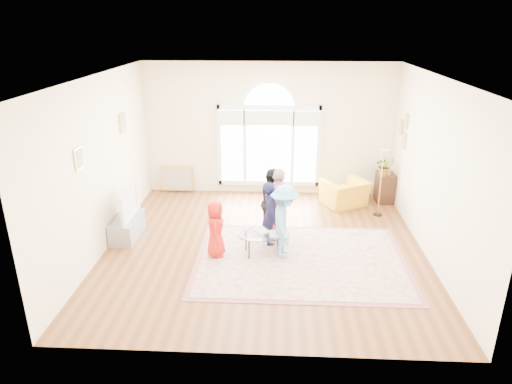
# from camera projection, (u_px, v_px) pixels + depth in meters

# --- Properties ---
(ground) EXTENTS (6.00, 6.00, 0.00)m
(ground) POSITION_uv_depth(u_px,v_px,m) (264.00, 247.00, 8.76)
(ground) COLOR #593318
(ground) RESTS_ON ground
(room_shell) EXTENTS (6.00, 6.00, 6.00)m
(room_shell) POSITION_uv_depth(u_px,v_px,m) (269.00, 133.00, 10.85)
(room_shell) COLOR beige
(room_shell) RESTS_ON ground
(area_rug) EXTENTS (3.60, 2.60, 0.02)m
(area_rug) POSITION_uv_depth(u_px,v_px,m) (301.00, 260.00, 8.28)
(area_rug) COLOR #C1B192
(area_rug) RESTS_ON ground
(rug_border) EXTENTS (3.80, 2.80, 0.01)m
(rug_border) POSITION_uv_depth(u_px,v_px,m) (301.00, 260.00, 8.28)
(rug_border) COLOR #95565A
(rug_border) RESTS_ON ground
(tv_console) EXTENTS (0.45, 1.00, 0.42)m
(tv_console) POSITION_uv_depth(u_px,v_px,m) (127.00, 227.00, 9.10)
(tv_console) COLOR gray
(tv_console) RESTS_ON ground
(television) EXTENTS (0.17, 1.02, 0.59)m
(television) POSITION_uv_depth(u_px,v_px,m) (125.00, 204.00, 8.92)
(television) COLOR black
(television) RESTS_ON tv_console
(coffee_table) EXTENTS (1.09, 0.83, 0.54)m
(coffee_table) POSITION_uv_depth(u_px,v_px,m) (264.00, 234.00, 8.38)
(coffee_table) COLOR silver
(coffee_table) RESTS_ON ground
(armchair) EXTENTS (1.23, 1.19, 0.62)m
(armchair) POSITION_uv_depth(u_px,v_px,m) (345.00, 193.00, 10.62)
(armchair) COLOR gold
(armchair) RESTS_ON ground
(side_cabinet) EXTENTS (0.40, 0.50, 0.70)m
(side_cabinet) POSITION_uv_depth(u_px,v_px,m) (385.00, 188.00, 10.84)
(side_cabinet) COLOR black
(side_cabinet) RESTS_ON ground
(floor_lamp) EXTENTS (0.28, 0.28, 1.51)m
(floor_lamp) POSITION_uv_depth(u_px,v_px,m) (383.00, 160.00, 9.74)
(floor_lamp) COLOR black
(floor_lamp) RESTS_ON ground
(plant_pedestal) EXTENTS (0.20, 0.20, 0.70)m
(plant_pedestal) POSITION_uv_depth(u_px,v_px,m) (382.00, 190.00, 10.71)
(plant_pedestal) COLOR white
(plant_pedestal) RESTS_ON ground
(potted_plant) EXTENTS (0.43, 0.37, 0.47)m
(potted_plant) POSITION_uv_depth(u_px,v_px,m) (385.00, 166.00, 10.50)
(potted_plant) COLOR #33722D
(potted_plant) RESTS_ON plant_pedestal
(leaning_picture) EXTENTS (0.80, 0.14, 0.62)m
(leaning_picture) POSITION_uv_depth(u_px,v_px,m) (178.00, 191.00, 11.58)
(leaning_picture) COLOR tan
(leaning_picture) RESTS_ON ground
(child_red) EXTENTS (0.37, 0.54, 1.05)m
(child_red) POSITION_uv_depth(u_px,v_px,m) (216.00, 229.00, 8.25)
(child_red) COLOR red
(child_red) RESTS_ON area_rug
(child_navy) EXTENTS (0.35, 0.48, 1.24)m
(child_navy) POSITION_uv_depth(u_px,v_px,m) (270.00, 213.00, 8.69)
(child_navy) COLOR #131434
(child_navy) RESTS_ON area_rug
(child_black) EXTENTS (0.53, 0.68, 1.38)m
(child_black) POSITION_uv_depth(u_px,v_px,m) (274.00, 202.00, 9.04)
(child_black) COLOR black
(child_black) RESTS_ON area_rug
(child_pink) EXTENTS (0.43, 0.87, 1.44)m
(child_pink) POSITION_uv_depth(u_px,v_px,m) (278.00, 205.00, 8.81)
(child_pink) COLOR #EEABB2
(child_pink) RESTS_ON area_rug
(child_blue) EXTENTS (0.55, 0.91, 1.36)m
(child_blue) POSITION_uv_depth(u_px,v_px,m) (284.00, 221.00, 8.19)
(child_blue) COLOR #61AFE9
(child_blue) RESTS_ON area_rug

